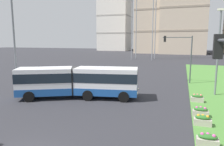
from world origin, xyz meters
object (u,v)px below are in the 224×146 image
at_px(flower_planter_4, 197,98).
at_px(apartment_tower_west, 115,17).
at_px(articulated_bus, 78,81).
at_px(traffic_light_far_right, 182,51).
at_px(flower_planter_2, 203,120).
at_px(car_navy_sedan, 87,74).
at_px(flower_planter_3, 201,112).
at_px(streetlight_left, 14,43).
at_px(streetlight_median, 218,49).
at_px(flower_planter_1, 208,140).
at_px(apartment_tower_westcentre, 156,1).

xyz_separation_m(flower_planter_4, apartment_tower_west, (-38.61, 96.71, 18.26)).
relative_size(articulated_bus, traffic_light_far_right, 1.90).
bearing_deg(flower_planter_2, car_navy_sedan, 137.85).
bearing_deg(flower_planter_4, flower_planter_3, -90.00).
bearing_deg(streetlight_left, traffic_light_far_right, 38.71).
bearing_deg(articulated_bus, flower_planter_3, -10.04).
bearing_deg(streetlight_median, flower_planter_3, -104.73).
distance_m(flower_planter_4, traffic_light_far_right, 9.81).
relative_size(articulated_bus, flower_planter_4, 10.81).
distance_m(flower_planter_1, apartment_tower_west, 113.69).
bearing_deg(flower_planter_1, apartment_tower_westcentre, 98.97).
relative_size(car_navy_sedan, streetlight_median, 0.51).
relative_size(flower_planter_3, apartment_tower_westcentre, 0.02).
bearing_deg(apartment_tower_west, car_navy_sedan, -74.95).
height_order(car_navy_sedan, traffic_light_far_right, traffic_light_far_right).
distance_m(car_navy_sedan, traffic_light_far_right, 13.59).
bearing_deg(car_navy_sedan, traffic_light_far_right, 5.71).
bearing_deg(streetlight_left, apartment_tower_westcentre, 87.62).
distance_m(flower_planter_3, traffic_light_far_right, 13.47).
height_order(flower_planter_1, traffic_light_far_right, traffic_light_far_right).
bearing_deg(articulated_bus, car_navy_sedan, 110.28).
height_order(flower_planter_4, apartment_tower_westcentre, apartment_tower_westcentre).
distance_m(streetlight_left, apartment_tower_westcentre, 83.75).
bearing_deg(flower_planter_4, streetlight_median, 60.05).
xyz_separation_m(flower_planter_2, apartment_tower_westcentre, (-13.71, 83.94, 22.45)).
bearing_deg(car_navy_sedan, flower_planter_4, -27.36).
relative_size(streetlight_left, apartment_tower_westcentre, 0.21).
bearing_deg(streetlight_left, apartment_tower_west, 102.10).
distance_m(flower_planter_3, apartment_tower_west, 109.33).
bearing_deg(flower_planter_4, apartment_tower_westcentre, 99.94).
relative_size(flower_planter_2, streetlight_median, 0.13).
distance_m(flower_planter_4, apartment_tower_westcentre, 82.57).
xyz_separation_m(streetlight_median, apartment_tower_westcentre, (-15.61, 74.97, 18.07)).
bearing_deg(streetlight_median, car_navy_sedan, 165.50).
bearing_deg(articulated_bus, streetlight_median, 21.99).
bearing_deg(traffic_light_far_right, flower_planter_3, -82.95).
bearing_deg(apartment_tower_westcentre, streetlight_left, -92.38).
height_order(streetlight_left, apartment_tower_west, apartment_tower_west).
height_order(flower_planter_4, streetlight_median, streetlight_median).
xyz_separation_m(streetlight_left, apartment_tower_westcentre, (3.40, 81.82, 17.52)).
distance_m(flower_planter_2, apartment_tower_westcentre, 87.97).
relative_size(flower_planter_4, streetlight_median, 0.13).
bearing_deg(flower_planter_4, traffic_light_far_right, 100.12).
height_order(flower_planter_1, streetlight_median, streetlight_median).
distance_m(car_navy_sedan, streetlight_median, 17.57).
xyz_separation_m(articulated_bus, flower_planter_2, (11.12, -3.72, -1.23)).
distance_m(car_navy_sedan, apartment_tower_westcentre, 74.07).
xyz_separation_m(car_navy_sedan, apartment_tower_west, (-23.96, 89.13, 17.93)).
bearing_deg(traffic_light_far_right, streetlight_left, -141.29).
xyz_separation_m(streetlight_left, apartment_tower_west, (-21.50, 100.27, 13.33)).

